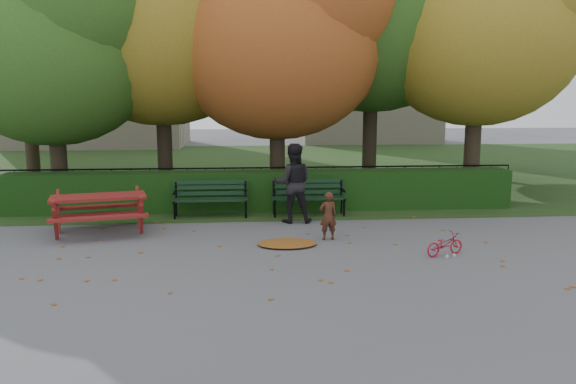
{
  "coord_description": "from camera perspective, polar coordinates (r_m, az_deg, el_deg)",
  "views": [
    {
      "loc": [
        -0.57,
        -9.89,
        2.84
      ],
      "look_at": [
        0.38,
        1.18,
        1.0
      ],
      "focal_mm": 35.0,
      "sensor_mm": 36.0,
      "label": 1
    }
  ],
  "objects": [
    {
      "name": "ground",
      "position": [
        10.3,
        -1.54,
        -6.6
      ],
      "size": [
        90.0,
        90.0,
        0.0
      ],
      "primitive_type": "plane",
      "color": "slate",
      "rests_on": "ground"
    },
    {
      "name": "building_right",
      "position": [
        38.98,
        8.05,
        13.94
      ],
      "size": [
        9.0,
        6.0,
        12.0
      ],
      "primitive_type": "cube",
      "color": "#C4B39A",
      "rests_on": "ground"
    },
    {
      "name": "tree_b",
      "position": [
        16.93,
        -11.77,
        17.91
      ],
      "size": [
        6.72,
        6.4,
        8.79
      ],
      "color": "black",
      "rests_on": "ground"
    },
    {
      "name": "tree_e",
      "position": [
        17.34,
        20.14,
        16.28
      ],
      "size": [
        6.09,
        5.8,
        8.16
      ],
      "color": "black",
      "rests_on": "ground"
    },
    {
      "name": "leaf_scatter",
      "position": [
        10.59,
        -1.64,
        -6.12
      ],
      "size": [
        9.0,
        5.7,
        0.01
      ],
      "primitive_type": null,
      "color": "brown",
      "rests_on": "ground"
    },
    {
      "name": "leaf_pile",
      "position": [
        11.08,
        -0.08,
        -5.24
      ],
      "size": [
        1.21,
        0.88,
        0.08
      ],
      "primitive_type": "ellipsoid",
      "rotation": [
        0.0,
        0.0,
        -0.06
      ],
      "color": "brown",
      "rests_on": "ground"
    },
    {
      "name": "grass_strip",
      "position": [
        24.06,
        -3.51,
        2.6
      ],
      "size": [
        90.0,
        90.0,
        0.0
      ],
      "primitive_type": "plane",
      "color": "#1C3715",
      "rests_on": "ground"
    },
    {
      "name": "tree_a",
      "position": [
        16.23,
        -22.16,
        14.67
      ],
      "size": [
        5.88,
        5.6,
        7.48
      ],
      "color": "black",
      "rests_on": "ground"
    },
    {
      "name": "bench_left",
      "position": [
        13.81,
        -7.86,
        -0.37
      ],
      "size": [
        1.8,
        0.57,
        0.88
      ],
      "color": "black",
      "rests_on": "ground"
    },
    {
      "name": "tree_f",
      "position": [
        20.42,
        -24.68,
        16.59
      ],
      "size": [
        6.93,
        6.6,
        9.19
      ],
      "color": "black",
      "rests_on": "ground"
    },
    {
      "name": "tree_c",
      "position": [
        16.04,
        0.17,
        16.5
      ],
      "size": [
        6.3,
        6.0,
        8.0
      ],
      "color": "black",
      "rests_on": "ground"
    },
    {
      "name": "hedge",
      "position": [
        14.59,
        -2.59,
        0.16
      ],
      "size": [
        13.0,
        0.9,
        1.0
      ],
      "primitive_type": "cube",
      "color": "black",
      "rests_on": "ground"
    },
    {
      "name": "iron_fence",
      "position": [
        15.37,
        -2.72,
        0.77
      ],
      "size": [
        14.0,
        0.04,
        1.02
      ],
      "color": "black",
      "rests_on": "ground"
    },
    {
      "name": "child",
      "position": [
        11.45,
        4.1,
        -2.44
      ],
      "size": [
        0.39,
        0.28,
        0.99
      ],
      "primitive_type": "imported",
      "rotation": [
        0.0,
        0.0,
        3.27
      ],
      "color": "#452316",
      "rests_on": "ground"
    },
    {
      "name": "picnic_table",
      "position": [
        12.57,
        -18.68,
        -1.16
      ],
      "size": [
        2.25,
        1.97,
        0.94
      ],
      "rotation": [
        0.0,
        0.0,
        0.24
      ],
      "color": "maroon",
      "rests_on": "ground"
    },
    {
      "name": "bicycle",
      "position": [
        10.73,
        15.64,
        -5.13
      ],
      "size": [
        0.86,
        0.55,
        0.42
      ],
      "primitive_type": "imported",
      "rotation": [
        0.0,
        0.0,
        1.94
      ],
      "color": "#AB0F26",
      "rests_on": "ground"
    },
    {
      "name": "adult",
      "position": [
        12.99,
        0.51,
        0.91
      ],
      "size": [
        0.93,
        0.75,
        1.84
      ],
      "primitive_type": "imported",
      "rotation": [
        0.0,
        0.0,
        3.09
      ],
      "color": "black",
      "rests_on": "ground"
    },
    {
      "name": "tree_g",
      "position": [
        21.72,
        20.1,
        15.53
      ],
      "size": [
        6.3,
        6.0,
        8.55
      ],
      "color": "black",
      "rests_on": "ground"
    },
    {
      "name": "building_left",
      "position": [
        37.16,
        -18.74,
        16.11
      ],
      "size": [
        10.0,
        7.0,
        15.0
      ],
      "primitive_type": "cube",
      "color": "#C4B39A",
      "rests_on": "ground"
    },
    {
      "name": "bench_right",
      "position": [
        13.89,
        2.08,
        -0.23
      ],
      "size": [
        1.8,
        0.57,
        0.88
      ],
      "color": "black",
      "rests_on": "ground"
    }
  ]
}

